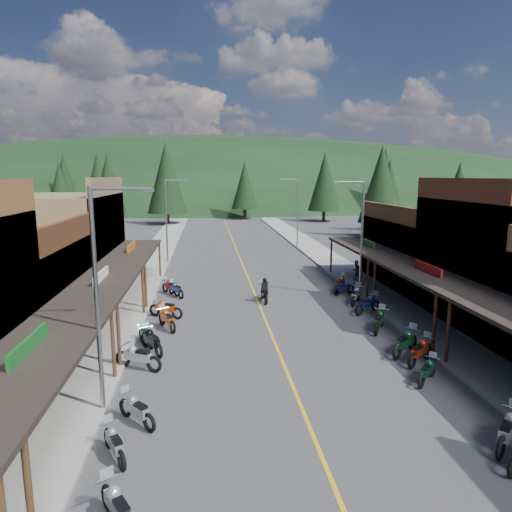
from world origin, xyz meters
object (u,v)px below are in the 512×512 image
object	(u,v)px
streetlight_2	(360,234)
bike_west_8	(146,334)
bike_east_5	(427,370)
pedestrian_east_b	(356,270)
bike_west_6	(138,356)
bike_east_8	(379,320)
pine_2	(166,177)
pine_1	(98,181)
pine_8	(61,194)
bike_east_12	(340,283)
streetlight_3	(296,210)
rider_on_bike	(264,292)
pine_6	(459,185)
pine_7	(64,181)
pine_3	(245,185)
bike_west_10	(166,307)
bike_west_12	(171,286)
bike_west_11	(176,289)
pine_4	(325,182)
bike_west_9	(167,318)
bike_east_6	(420,350)
bike_east_11	(344,287)
bike_west_4	(114,442)
shop_west_3	(57,245)
bike_east_9	(368,303)
pine_9	(389,189)
bike_east_10	(356,294)
bike_east_7	(405,341)
bike_west_5	(137,408)
shop_east_3	(430,252)
bike_west_3	(118,506)
pine_10	(108,186)
bike_west_7	(152,340)
pine_11	(381,184)
streetlight_1	(168,217)
streetlight_0	(101,291)
bike_east_4	(508,429)

from	to	relation	value
streetlight_2	bike_west_8	bearing A→B (deg)	-150.77
bike_east_5	pedestrian_east_b	bearing A→B (deg)	124.94
bike_west_6	bike_east_8	xyz separation A→B (m)	(12.25, 3.68, 0.00)
pine_2	pedestrian_east_b	distance (m)	49.27
pine_1	pine_8	xyz separation A→B (m)	(2.00, -30.00, -1.26)
pine_8	bike_east_12	distance (m)	41.71
streetlight_3	rider_on_bike	world-z (taller)	streetlight_3
pine_6	pine_7	size ratio (longest dim) A/B	0.88
pine_2	bike_east_8	world-z (taller)	pine_2
pine_1	pine_3	world-z (taller)	pine_1
bike_west_10	bike_west_12	bearing A→B (deg)	30.79
bike_west_11	bike_west_12	bearing A→B (deg)	90.77
pine_4	bike_west_9	distance (m)	62.28
bike_east_6	bike_east_11	world-z (taller)	bike_east_6
bike_west_10	rider_on_bike	size ratio (longest dim) A/B	1.00
bike_west_4	shop_west_3	bearing A→B (deg)	83.50
bike_east_9	pine_9	bearing A→B (deg)	123.21
pine_1	pine_4	world-z (taller)	same
pedestrian_east_b	pine_6	bearing A→B (deg)	-144.43
bike_west_8	bike_east_10	bearing A→B (deg)	-1.61
shop_west_3	bike_west_9	xyz separation A→B (m)	(8.22, -8.57, -2.89)
bike_west_11	bike_east_11	distance (m)	11.79
pine_2	bike_east_7	bearing A→B (deg)	-75.22
bike_west_5	pine_1	bearing A→B (deg)	61.89
streetlight_2	bike_east_9	distance (m)	5.29
bike_west_8	bike_west_10	world-z (taller)	bike_west_10
shop_east_3	bike_east_12	bearing A→B (deg)	-168.48
streetlight_3	shop_east_3	bearing A→B (deg)	-70.01
streetlight_2	pine_1	xyz separation A→B (m)	(-30.95, 62.00, 2.78)
streetlight_2	rider_on_bike	distance (m)	7.55
bike_west_8	bike_west_9	world-z (taller)	bike_west_9
bike_west_3	pine_10	bearing A→B (deg)	70.73
bike_west_10	bike_west_7	bearing A→B (deg)	-152.32
pine_11	bike_east_7	world-z (taller)	pine_11
pine_3	rider_on_bike	bearing A→B (deg)	-93.50
pine_7	bike_east_11	bearing A→B (deg)	-60.34
shop_east_3	bike_west_5	distance (m)	26.83
bike_east_7	bike_east_10	size ratio (longest dim) A/B	1.05
pine_6	bike_west_11	bearing A→B (deg)	-133.43
bike_west_10	shop_east_3	bearing A→B (deg)	-42.10
shop_east_3	pine_11	xyz separation A→B (m)	(6.25, 26.70, 4.65)
streetlight_3	bike_east_9	bearing A→B (deg)	-91.33
streetlight_1	pine_2	xyz separation A→B (m)	(-3.05, 36.00, 3.53)
pine_10	bike_east_5	size ratio (longest dim) A/B	6.08
pine_6	bike_east_7	bearing A→B (deg)	-121.26
streetlight_0	bike_west_12	xyz separation A→B (m)	(1.02, 16.25, -3.86)
pine_9	rider_on_bike	size ratio (longest dim) A/B	4.85
streetlight_3	pine_8	world-z (taller)	pine_8
shop_west_3	pine_7	size ratio (longest dim) A/B	0.87
pine_9	bike_east_4	world-z (taller)	pine_9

